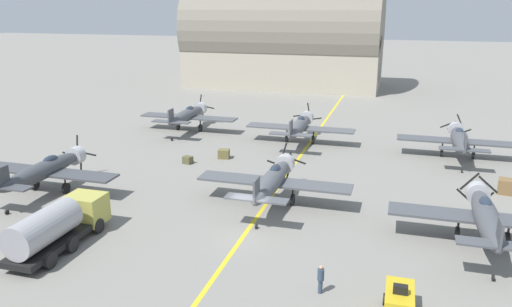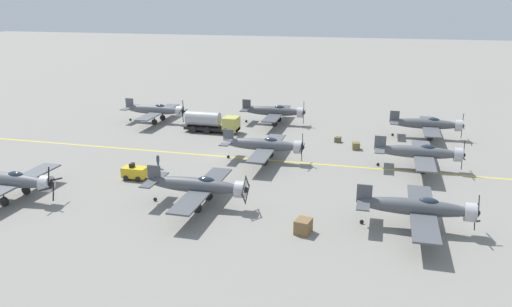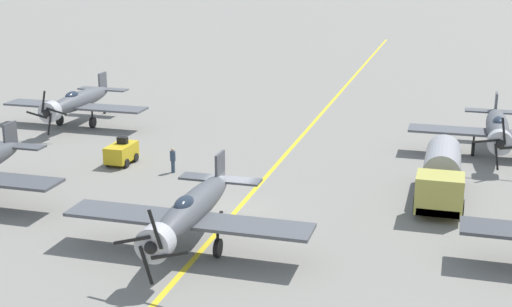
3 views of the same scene
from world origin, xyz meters
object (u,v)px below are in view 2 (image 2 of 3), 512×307
(airplane_mid_left, at_px, (275,111))
(ground_crew_walking, at_px, (158,161))
(airplane_far_right, at_px, (419,208))
(supply_crate_by_tanker, at_px, (303,226))
(airplane_far_center, at_px, (420,152))
(airplane_mid_right, at_px, (199,186))
(airplane_near_left, at_px, (156,110))
(airplane_near_right, at_px, (10,180))
(airplane_far_left, at_px, (428,124))
(tow_tractor, at_px, (135,172))
(supply_crate_outboard, at_px, (356,146))
(airplane_mid_center, at_px, (265,145))
(fuel_tanker, at_px, (212,122))
(supply_crate_mid_lane, at_px, (338,140))

(airplane_mid_left, relative_size, ground_crew_walking, 7.30)
(airplane_far_right, height_order, supply_crate_by_tanker, airplane_far_right)
(airplane_far_center, distance_m, airplane_mid_right, 26.26)
(airplane_mid_right, distance_m, airplane_mid_left, 33.06)
(airplane_near_left, xyz_separation_m, airplane_near_right, (32.54, 0.14, 0.00))
(airplane_far_left, bearing_deg, airplane_near_right, -45.01)
(airplane_far_left, relative_size, airplane_near_right, 1.00)
(supply_crate_by_tanker, bearing_deg, tow_tractor, -112.69)
(airplane_near_left, height_order, supply_crate_outboard, airplane_near_left)
(supply_crate_outboard, bearing_deg, airplane_mid_left, -128.88)
(airplane_mid_center, height_order, ground_crew_walking, airplane_mid_center)
(airplane_far_right, bearing_deg, ground_crew_walking, -113.09)
(airplane_mid_left, distance_m, supply_crate_by_tanker, 37.77)
(airplane_mid_left, bearing_deg, airplane_far_center, 48.12)
(airplane_mid_right, xyz_separation_m, fuel_tanker, (-25.98, -7.83, -0.50))
(airplane_far_left, distance_m, supply_crate_outboard, 12.28)
(airplane_near_right, relative_size, tow_tractor, 4.62)
(tow_tractor, xyz_separation_m, supply_crate_outboard, (-17.38, 22.47, -0.33))
(supply_crate_mid_lane, bearing_deg, airplane_mid_left, -126.53)
(airplane_far_right, height_order, tow_tractor, airplane_far_right)
(airplane_far_center, distance_m, ground_crew_walking, 30.03)
(tow_tractor, height_order, supply_crate_mid_lane, tow_tractor)
(airplane_far_center, bearing_deg, airplane_far_left, 171.37)
(airplane_near_right, bearing_deg, supply_crate_by_tanker, 88.16)
(airplane_far_left, distance_m, fuel_tanker, 30.48)
(airplane_mid_center, height_order, supply_crate_mid_lane, airplane_mid_center)
(ground_crew_walking, bearing_deg, airplane_mid_center, 116.18)
(airplane_far_center, xyz_separation_m, ground_crew_walking, (7.11, -29.16, -1.11))
(airplane_mid_right, bearing_deg, tow_tractor, -114.76)
(airplane_mid_right, distance_m, ground_crew_walking, 12.54)
(airplane_far_right, distance_m, airplane_near_right, 37.89)
(airplane_near_left, distance_m, airplane_mid_right, 34.61)
(ground_crew_walking, bearing_deg, airplane_mid_left, 160.52)
(airplane_mid_right, distance_m, supply_crate_by_tanker, 10.98)
(airplane_near_left, xyz_separation_m, ground_crew_walking, (20.25, 9.77, -1.11))
(airplane_far_right, distance_m, tow_tractor, 29.48)
(airplane_mid_right, relative_size, supply_crate_outboard, 10.95)
(airplane_near_left, relative_size, supply_crate_by_tanker, 8.25)
(airplane_far_left, relative_size, ground_crew_walking, 7.30)
(airplane_mid_left, height_order, supply_crate_outboard, airplane_mid_left)
(airplane_near_left, xyz_separation_m, supply_crate_outboard, (6.94, 31.40, -1.56))
(fuel_tanker, height_order, supply_crate_by_tanker, fuel_tanker)
(airplane_mid_left, xyz_separation_m, supply_crate_outboard, (10.62, 13.17, -1.56))
(airplane_far_left, bearing_deg, airplane_mid_center, -45.88)
(ground_crew_walking, distance_m, supply_crate_outboard, 25.41)
(tow_tractor, bearing_deg, airplane_mid_left, 161.63)
(airplane_far_center, relative_size, supply_crate_by_tanker, 8.25)
(airplane_near_right, bearing_deg, supply_crate_mid_lane, 132.97)
(airplane_mid_left, bearing_deg, airplane_near_right, -29.30)
(airplane_far_left, bearing_deg, supply_crate_by_tanker, -14.21)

